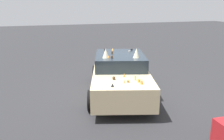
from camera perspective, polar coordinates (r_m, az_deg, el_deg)
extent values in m
plane|color=#2D2D30|center=(8.62, 1.91, -5.60)|extent=(60.00, 60.00, 0.00)
cube|color=beige|center=(8.41, 1.95, -1.60)|extent=(4.98, 3.08, 0.71)
cube|color=#1E2833|center=(8.36, 1.94, 2.39)|extent=(2.47, 2.21, 0.44)
cylinder|color=black|center=(7.29, 10.09, -7.19)|extent=(0.69, 0.40, 0.65)
cylinder|color=black|center=(7.16, -5.02, -7.43)|extent=(0.69, 0.40, 0.65)
cylinder|color=black|center=(9.97, 6.87, -0.73)|extent=(0.69, 0.40, 0.65)
cylinder|color=black|center=(9.88, -4.04, -0.81)|extent=(0.69, 0.40, 0.65)
ellipsoid|color=black|center=(9.79, -3.98, 1.11)|extent=(0.10, 0.05, 0.12)
ellipsoid|color=black|center=(9.84, 6.87, 1.24)|extent=(0.14, 0.06, 0.12)
ellipsoid|color=black|center=(9.46, -4.06, 0.65)|extent=(0.14, 0.06, 0.08)
ellipsoid|color=black|center=(7.31, -4.81, -4.34)|extent=(0.12, 0.05, 0.13)
ellipsoid|color=black|center=(9.53, 7.14, 0.59)|extent=(0.15, 0.06, 0.11)
ellipsoid|color=black|center=(9.04, 7.62, -0.70)|extent=(0.16, 0.06, 0.11)
ellipsoid|color=black|center=(9.07, -4.18, 0.27)|extent=(0.19, 0.07, 0.12)
ellipsoid|color=black|center=(8.59, -4.32, -1.33)|extent=(0.18, 0.07, 0.10)
ellipsoid|color=black|center=(9.63, -4.01, -0.48)|extent=(0.17, 0.07, 0.13)
ellipsoid|color=black|center=(8.57, -4.32, -2.11)|extent=(0.19, 0.07, 0.14)
ellipsoid|color=black|center=(8.96, -4.20, -0.75)|extent=(0.19, 0.07, 0.11)
ellipsoid|color=black|center=(7.79, 9.11, -2.49)|extent=(0.12, 0.05, 0.11)
sphere|color=#51381E|center=(6.92, 0.46, -1.97)|extent=(0.10, 0.10, 0.10)
cone|color=orange|center=(6.58, 7.28, -2.87)|extent=(0.12, 0.12, 0.14)
cylinder|color=#A87A38|center=(6.70, 3.97, -2.75)|extent=(0.10, 0.10, 0.07)
cylinder|color=orange|center=(6.74, 6.62, -2.62)|extent=(0.08, 0.08, 0.08)
cone|color=black|center=(6.34, 0.12, -3.68)|extent=(0.12, 0.12, 0.09)
cone|color=tan|center=(6.63, 3.04, -2.76)|extent=(0.08, 0.08, 0.11)
cone|color=orange|center=(7.18, 3.01, -1.23)|extent=(0.09, 0.09, 0.12)
cylinder|color=tan|center=(6.90, 5.72, -1.93)|extent=(0.07, 0.07, 0.14)
cylinder|color=gray|center=(8.70, 4.23, 4.56)|extent=(0.08, 0.08, 0.06)
cylinder|color=#51381E|center=(8.31, 0.03, 4.25)|extent=(0.08, 0.08, 0.10)
cone|color=orange|center=(7.71, -0.79, 3.29)|extent=(0.07, 0.07, 0.09)
cylinder|color=#51381E|center=(7.64, -0.04, 3.17)|extent=(0.07, 0.07, 0.09)
cylinder|color=black|center=(8.72, -1.74, 4.84)|extent=(0.07, 0.07, 0.12)
cone|color=orange|center=(9.03, 0.16, 5.08)|extent=(0.11, 0.11, 0.07)
cylinder|color=black|center=(9.07, 4.81, 5.02)|extent=(0.10, 0.10, 0.05)
cone|color=beige|center=(7.77, 5.96, 4.15)|extent=(0.21, 0.21, 0.32)
cone|color=beige|center=(7.71, -1.56, 4.13)|extent=(0.21, 0.21, 0.32)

